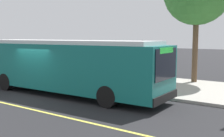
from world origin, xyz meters
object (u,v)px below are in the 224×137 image
Objects in this scene: transit_bus_main at (64,65)px; route_sign_post at (142,58)px; waiting_bench at (115,73)px; pedestrian_commuter at (114,68)px.

transit_bus_main and route_sign_post have the same top height.
pedestrian_commuter is at bearing -57.32° from waiting_bench.
waiting_bench is at bearing 88.72° from transit_bus_main.
waiting_bench is (0.11, 4.74, -0.98)m from transit_bus_main.
transit_bus_main is at bearing -91.28° from waiting_bench.
waiting_bench is 0.95× the size of pedestrian_commuter.
route_sign_post is 1.66× the size of pedestrian_commuter.
waiting_bench is at bearing 149.22° from route_sign_post.
transit_bus_main reaches higher than pedestrian_commuter.
route_sign_post is at bearing -19.53° from pedestrian_commuter.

